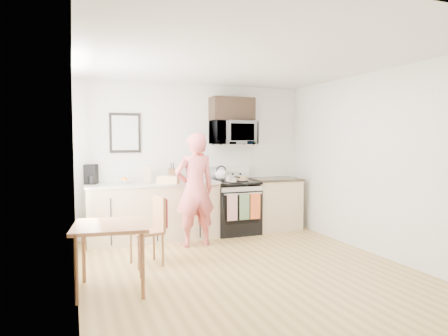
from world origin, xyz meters
name	(u,v)px	position (x,y,z in m)	size (l,w,h in m)	color
floor	(249,271)	(0.00, 0.00, 0.00)	(4.60, 4.60, 0.00)	olive
back_wall	(195,159)	(0.00, 2.30, 1.30)	(4.00, 0.04, 2.60)	beige
front_wall	(389,189)	(0.00, -2.30, 1.30)	(4.00, 0.04, 2.60)	beige
left_wall	(75,172)	(-2.00, 0.00, 1.30)	(0.04, 4.60, 2.60)	beige
right_wall	(379,164)	(2.00, 0.00, 1.30)	(0.04, 4.60, 2.60)	beige
ceiling	(250,59)	(0.00, 0.00, 2.60)	(4.00, 4.60, 0.04)	silver
window	(77,147)	(-1.96, 0.80, 1.55)	(0.06, 1.40, 1.50)	silver
cabinet_left	(154,213)	(-0.80, 2.00, 0.45)	(2.10, 0.60, 0.90)	#D2B586
countertop_left	(153,184)	(-0.80, 2.00, 0.92)	(2.14, 0.64, 0.04)	beige
cabinet_right	(275,205)	(1.43, 2.00, 0.45)	(0.84, 0.60, 0.90)	#D2B586
countertop_right	(275,179)	(1.43, 2.00, 0.92)	(0.88, 0.64, 0.04)	black
range	(235,208)	(0.63, 1.98, 0.44)	(0.76, 0.70, 1.16)	black
microwave	(233,133)	(0.63, 2.08, 1.76)	(0.76, 0.51, 0.42)	silver
upper_cabinet	(232,109)	(0.63, 2.12, 2.18)	(0.76, 0.35, 0.40)	black
wall_art	(125,133)	(-1.20, 2.28, 1.75)	(0.50, 0.04, 0.65)	black
wall_trivet	(198,159)	(0.05, 2.28, 1.30)	(0.20, 0.02, 0.20)	#AD230E
person	(195,190)	(-0.27, 1.41, 0.87)	(0.64, 0.42, 1.75)	#BB3334
dining_table	(111,232)	(-1.65, -0.04, 0.65)	(0.78, 0.78, 0.73)	brown
chair	(156,220)	(-1.01, 0.74, 0.58)	(0.47, 0.44, 0.90)	brown
knife_block	(172,175)	(-0.45, 2.16, 1.05)	(0.10, 0.14, 0.21)	brown
utensil_crock	(192,171)	(-0.08, 2.22, 1.10)	(0.13, 0.13, 0.39)	#AD230E
fruit_bowl	(126,181)	(-1.22, 2.11, 0.98)	(0.23, 0.23, 0.10)	white
milk_carton	(147,175)	(-0.89, 2.07, 1.07)	(0.10, 0.10, 0.26)	tan
coffee_maker	(91,175)	(-1.75, 2.16, 1.09)	(0.23, 0.28, 0.31)	black
bread_bag	(168,180)	(-0.60, 1.78, 1.00)	(0.34, 0.16, 0.12)	#DEAD74
cake	(241,179)	(0.71, 1.89, 0.96)	(0.24, 0.24, 0.08)	black
kettle	(221,174)	(0.42, 2.12, 1.04)	(0.21, 0.21, 0.26)	white
pot	(231,179)	(0.49, 1.80, 0.98)	(0.22, 0.37, 0.11)	silver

